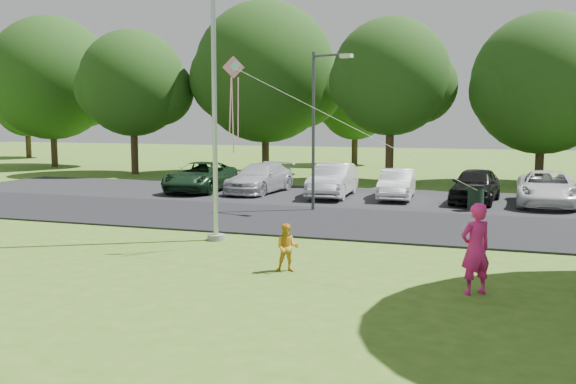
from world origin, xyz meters
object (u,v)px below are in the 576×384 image
(trash_can, at_px, (476,199))
(child_yellow, at_px, (287,248))
(kite, at_px, (239,87))
(woman, at_px, (475,249))
(street_lamp, at_px, (319,117))
(flagpole, at_px, (214,94))

(trash_can, relative_size, child_yellow, 0.90)
(trash_can, distance_m, kite, 11.34)
(woman, xyz_separation_m, kite, (-6.07, 2.37, 3.37))
(street_lamp, bearing_deg, child_yellow, -62.00)
(trash_can, height_order, kite, kite)
(flagpole, distance_m, kite, 1.64)
(kite, bearing_deg, child_yellow, -61.38)
(child_yellow, bearing_deg, kite, 121.23)
(street_lamp, bearing_deg, woman, -41.71)
(street_lamp, height_order, trash_can, street_lamp)
(child_yellow, bearing_deg, woman, -23.46)
(kite, bearing_deg, woman, -39.60)
(woman, distance_m, child_yellow, 4.20)
(child_yellow, distance_m, kite, 4.58)
(flagpole, distance_m, trash_can, 11.13)
(flagpole, bearing_deg, woman, -25.45)
(child_yellow, xyz_separation_m, kite, (-1.93, 1.80, 3.74))
(trash_can, relative_size, kite, 0.15)
(woman, relative_size, kite, 0.28)
(flagpole, xyz_separation_m, child_yellow, (3.14, -2.90, -3.61))
(flagpole, bearing_deg, child_yellow, -42.75)
(flagpole, height_order, child_yellow, flagpole)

